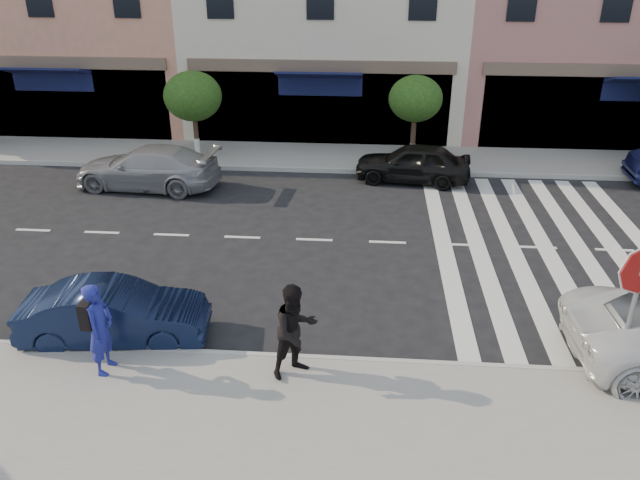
{
  "coord_description": "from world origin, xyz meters",
  "views": [
    {
      "loc": [
        1.36,
        -11.33,
        7.41
      ],
      "look_at": [
        0.38,
        1.11,
        1.4
      ],
      "focal_mm": 35.0,
      "sensor_mm": 36.0,
      "label": 1
    }
  ],
  "objects": [
    {
      "name": "car_far_left",
      "position": [
        -5.82,
        7.6,
        0.69
      ],
      "size": [
        4.89,
        2.35,
        1.37
      ],
      "primitive_type": "imported",
      "rotation": [
        0.0,
        0.0,
        -1.66
      ],
      "color": "gray",
      "rests_on": "ground"
    },
    {
      "name": "walker",
      "position": [
        0.18,
        -2.0,
        1.07
      ],
      "size": [
        1.13,
        1.1,
        1.84
      ],
      "primitive_type": "imported",
      "rotation": [
        0.0,
        0.0,
        0.67
      ],
      "color": "black",
      "rests_on": "sidewalk_near"
    },
    {
      "name": "street_tree_wb",
      "position": [
        -5.0,
        10.8,
        2.31
      ],
      "size": [
        2.1,
        2.1,
        3.06
      ],
      "color": "#473323",
      "rests_on": "sidewalk_far"
    },
    {
      "name": "stop_sign",
      "position": [
        6.08,
        -1.67,
        2.11
      ],
      "size": [
        0.96,
        0.13,
        2.72
      ],
      "rotation": [
        0.0,
        0.0,
        -0.07
      ],
      "color": "gray",
      "rests_on": "sidewalk_near"
    },
    {
      "name": "street_tree_c",
      "position": [
        3.0,
        10.8,
        2.36
      ],
      "size": [
        1.9,
        1.9,
        3.04
      ],
      "color": "#473323",
      "rests_on": "sidewalk_far"
    },
    {
      "name": "sidewalk_far",
      "position": [
        0.0,
        11.0,
        0.07
      ],
      "size": [
        60.0,
        3.0,
        0.15
      ],
      "primitive_type": "cube",
      "color": "gray",
      "rests_on": "ground"
    },
    {
      "name": "car_near_mid",
      "position": [
        -3.62,
        -1.0,
        0.61
      ],
      "size": [
        3.85,
        1.7,
        1.23
      ],
      "primitive_type": "imported",
      "rotation": [
        0.0,
        0.0,
        1.68
      ],
      "color": "black",
      "rests_on": "ground"
    },
    {
      "name": "ground",
      "position": [
        0.0,
        0.0,
        0.0
      ],
      "size": [
        120.0,
        120.0,
        0.0
      ],
      "primitive_type": "plane",
      "color": "black",
      "rests_on": "ground"
    },
    {
      "name": "car_far_mid",
      "position": [
        2.91,
        8.86,
        0.65
      ],
      "size": [
        3.99,
        2.0,
        1.3
      ],
      "primitive_type": "imported",
      "rotation": [
        0.0,
        0.0,
        -1.69
      ],
      "color": "black",
      "rests_on": "ground"
    },
    {
      "name": "sidewalk_near",
      "position": [
        0.0,
        -3.75,
        0.07
      ],
      "size": [
        60.0,
        4.5,
        0.15
      ],
      "primitive_type": "cube",
      "color": "gray",
      "rests_on": "ground"
    },
    {
      "name": "photographer",
      "position": [
        -3.36,
        -2.19,
        1.06
      ],
      "size": [
        0.47,
        0.68,
        1.81
      ],
      "primitive_type": "imported",
      "rotation": [
        0.0,
        0.0,
        1.52
      ],
      "color": "navy",
      "rests_on": "sidewalk_near"
    }
  ]
}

